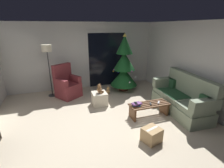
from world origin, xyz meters
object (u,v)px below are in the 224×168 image
Objects in this scene: teddy_bear_chestnut at (100,89)px; floor_lamp at (47,53)px; coffee_table at (149,108)px; remote_silver at (159,102)px; book_stack at (137,104)px; armchair at (67,86)px; ottoman at (100,99)px; cell_phone at (136,103)px; cardboard_box_taped_mid_floor at (152,135)px; christmas_tree at (124,66)px; couch at (182,98)px; remote_black at (151,104)px; teddy_bear_honey_by_tree at (108,91)px.

floor_lamp is at bearing 138.92° from teddy_bear_chestnut.
remote_silver reaches higher than coffee_table.
floor_lamp is 6.25× the size of teddy_bear_chestnut.
floor_lamp is 2.13m from teddy_bear_chestnut.
remote_silver is 0.64m from book_stack.
armchair is 2.57× the size of ottoman.
floor_lamp reaches higher than teddy_bear_chestnut.
cardboard_box_taped_mid_floor is at bearing -82.87° from cell_phone.
cardboard_box_taped_mid_floor is (-0.57, -2.99, -0.78)m from christmas_tree.
couch is at bearing -27.91° from ottoman.
armchair reaches higher than cell_phone.
remote_black is at bearing 61.35° from cardboard_box_taped_mid_floor.
coffee_table is 2.50× the size of ottoman.
remote_black is at bearing 38.82° from remote_silver.
couch is at bearing -33.64° from floor_lamp.
coffee_table is 2.90m from armchair.
teddy_bear_chestnut is (-0.70, 1.07, 0.08)m from cell_phone.
coffee_table is 1.56m from ottoman.
book_stack is 3.35m from floor_lamp.
book_stack is at bearing 23.64° from cell_phone.
cell_phone is 0.33× the size of ottoman.
armchair reaches higher than couch.
christmas_tree is at bearing 114.56° from couch.
remote_silver is 0.35× the size of cardboard_box_taped_mid_floor.
floor_lamp is (-2.61, 0.29, 0.57)m from christmas_tree.
floor_lamp is 2.29m from ottoman.
couch is 2.52m from teddy_bear_honey_by_tree.
cardboard_box_taped_mid_floor is (0.62, -2.03, -0.37)m from teddy_bear_chestnut.
coffee_table is 0.62× the size of floor_lamp.
ottoman is at bearing 135.47° from cell_phone.
remote_silver is at bearing -4.20° from book_stack.
remote_black is 1.08× the size of cell_phone.
cell_phone is 2.14m from christmas_tree.
couch reaches higher than coffee_table.
cell_phone is 1.01m from cardboard_box_taped_mid_floor.
cell_phone is at bearing 36.76° from remote_silver.
teddy_bear_honey_by_tree is at bearing -24.40° from remote_silver.
remote_black is 0.14× the size of armchair.
coffee_table is 0.40m from book_stack.
remote_silver is (0.27, -0.03, 0.13)m from coffee_table.
armchair is (-2.01, 2.09, 0.15)m from coffee_table.
coffee_table is 7.05× the size of remote_black.
armchair is 1.36m from teddy_bear_chestnut.
floor_lamp is at bearing 137.42° from coffee_table.
couch is 1.02m from remote_black.
armchair is 1.45m from teddy_bear_honey_by_tree.
floor_lamp reaches higher than cell_phone.
book_stack is (-0.39, 0.04, 0.03)m from remote_black.
cell_phone is 1.32m from ottoman.
christmas_tree reaches higher than remote_black.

